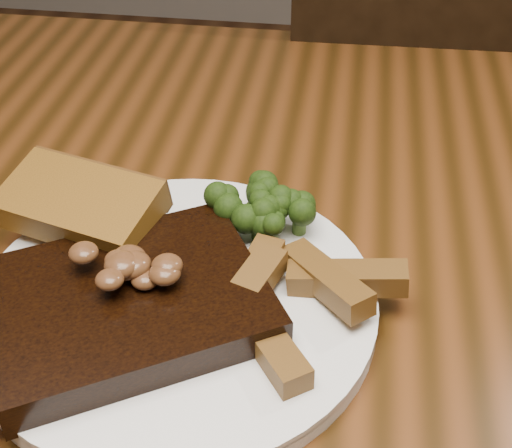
{
  "coord_description": "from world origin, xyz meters",
  "views": [
    {
      "loc": [
        0.07,
        -0.41,
        1.12
      ],
      "look_at": [
        0.01,
        0.01,
        0.78
      ],
      "focal_mm": 50.0,
      "sensor_mm": 36.0,
      "label": 1
    }
  ],
  "objects": [
    {
      "name": "dining_table",
      "position": [
        0.0,
        0.0,
        0.66
      ],
      "size": [
        1.6,
        0.9,
        0.75
      ],
      "color": "#502910",
      "rests_on": "ground"
    },
    {
      "name": "chair_far",
      "position": [
        0.21,
        0.56,
        0.51
      ],
      "size": [
        0.45,
        0.45,
        0.93
      ],
      "rotation": [
        0.0,
        0.0,
        3.17
      ],
      "color": "black",
      "rests_on": "ground"
    },
    {
      "name": "plate",
      "position": [
        -0.04,
        -0.06,
        0.76
      ],
      "size": [
        0.32,
        0.32,
        0.01
      ],
      "primitive_type": "cylinder",
      "rotation": [
        0.0,
        0.0,
        0.12
      ],
      "color": "white",
      "rests_on": "dining_table"
    },
    {
      "name": "steak",
      "position": [
        -0.07,
        -0.08,
        0.78
      ],
      "size": [
        0.23,
        0.22,
        0.03
      ],
      "primitive_type": "cube",
      "rotation": [
        0.0,
        0.0,
        0.53
      ],
      "color": "black",
      "rests_on": "plate"
    },
    {
      "name": "steak_bone",
      "position": [
        -0.07,
        -0.15,
        0.77
      ],
      "size": [
        0.15,
        0.1,
        0.02
      ],
      "primitive_type": "cube",
      "rotation": [
        0.0,
        0.0,
        0.53
      ],
      "color": "beige",
      "rests_on": "plate"
    },
    {
      "name": "mushroom_pile",
      "position": [
        -0.07,
        -0.07,
        0.8
      ],
      "size": [
        0.07,
        0.07,
        0.03
      ],
      "primitive_type": null,
      "color": "#5A321C",
      "rests_on": "steak"
    },
    {
      "name": "garlic_bread",
      "position": [
        -0.13,
        -0.0,
        0.78
      ],
      "size": [
        0.13,
        0.1,
        0.03
      ],
      "primitive_type": "cube",
      "rotation": [
        0.0,
        0.0,
        -0.27
      ],
      "color": "brown",
      "rests_on": "plate"
    },
    {
      "name": "potato_wedges",
      "position": [
        0.04,
        -0.05,
        0.77
      ],
      "size": [
        0.11,
        0.11,
        0.02
      ],
      "primitive_type": null,
      "color": "brown",
      "rests_on": "plate"
    },
    {
      "name": "broccoli_cluster",
      "position": [
        0.01,
        0.03,
        0.78
      ],
      "size": [
        0.06,
        0.06,
        0.04
      ],
      "primitive_type": null,
      "color": "#22390D",
      "rests_on": "plate"
    }
  ]
}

